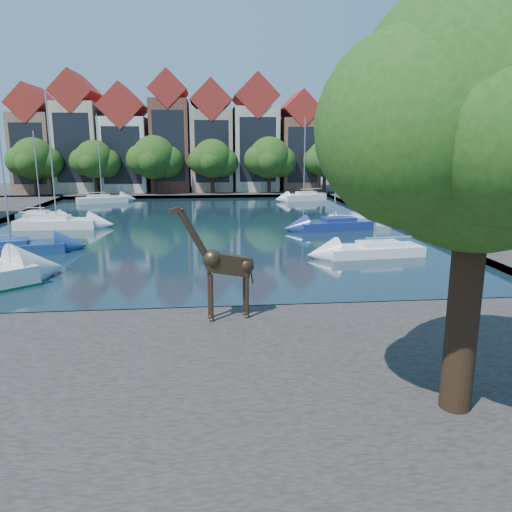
{
  "coord_description": "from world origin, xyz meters",
  "views": [
    {
      "loc": [
        1.12,
        -20.38,
        7.26
      ],
      "look_at": [
        3.08,
        -0.58,
        2.79
      ],
      "focal_mm": 35.0,
      "sensor_mm": 36.0,
      "label": 1
    }
  ],
  "objects": [
    {
      "name": "far_tree_east",
      "position": [
        10.11,
        50.49,
        5.24
      ],
      "size": [
        7.54,
        5.8,
        7.84
      ],
      "color": "#332114",
      "rests_on": "far_quay"
    },
    {
      "name": "right_quay",
      "position": [
        25.0,
        24.0,
        0.25
      ],
      "size": [
        14.0,
        52.0,
        0.5
      ],
      "primitive_type": "cube",
      "color": "#433D3A",
      "rests_on": "ground"
    },
    {
      "name": "water_basin",
      "position": [
        0.0,
        24.0,
        0.04
      ],
      "size": [
        38.0,
        50.0,
        0.08
      ],
      "primitive_type": "cube",
      "color": "black",
      "rests_on": "ground"
    },
    {
      "name": "townhouse_east_inner",
      "position": [
        2.0,
        55.99,
        7.73
      ],
      "size": [
        5.94,
        9.18,
        15.79
      ],
      "color": "tan",
      "rests_on": "far_quay"
    },
    {
      "name": "sailboat_left_e",
      "position": [
        -12.0,
        44.0,
        0.63
      ],
      "size": [
        6.38,
        4.37,
        10.81
      ],
      "color": "silver",
      "rests_on": "water_basin"
    },
    {
      "name": "far_tree_far_east",
      "position": [
        18.09,
        50.49,
        5.08
      ],
      "size": [
        6.76,
        5.2,
        7.36
      ],
      "color": "#332114",
      "rests_on": "far_quay"
    },
    {
      "name": "townhouse_east_end",
      "position": [
        15.0,
        55.99,
        7.11
      ],
      "size": [
        5.44,
        9.18,
        14.43
      ],
      "color": "brown",
      "rests_on": "far_quay"
    },
    {
      "name": "townhouse_center",
      "position": [
        -4.0,
        55.99,
        8.36
      ],
      "size": [
        5.44,
        9.18,
        16.93
      ],
      "color": "brown",
      "rests_on": "far_quay"
    },
    {
      "name": "sailboat_left_b",
      "position": [
        -12.0,
        13.79,
        0.6
      ],
      "size": [
        7.11,
        3.92,
        10.01
      ],
      "color": "navy",
      "rests_on": "water_basin"
    },
    {
      "name": "ground",
      "position": [
        0.0,
        0.0,
        0.0
      ],
      "size": [
        160.0,
        160.0,
        0.0
      ],
      "primitive_type": "plane",
      "color": "#38332B",
      "rests_on": "ground"
    },
    {
      "name": "sailboat_left_d",
      "position": [
        -15.0,
        29.68,
        0.58
      ],
      "size": [
        4.56,
        2.0,
        8.42
      ],
      "color": "silver",
      "rests_on": "water_basin"
    },
    {
      "name": "sailboat_right_a",
      "position": [
        12.0,
        10.84,
        0.57
      ],
      "size": [
        6.53,
        2.86,
        9.22
      ],
      "color": "white",
      "rests_on": "water_basin"
    },
    {
      "name": "far_tree_mid_west",
      "position": [
        -5.89,
        50.49,
        5.29
      ],
      "size": [
        7.8,
        6.0,
        8.0
      ],
      "color": "#332114",
      "rests_on": "far_quay"
    },
    {
      "name": "far_tree_mid_east",
      "position": [
        2.1,
        50.49,
        5.13
      ],
      "size": [
        7.02,
        5.4,
        7.52
      ],
      "color": "#332114",
      "rests_on": "far_quay"
    },
    {
      "name": "plane_tree",
      "position": [
        7.62,
        -9.01,
        7.67
      ],
      "size": [
        8.32,
        6.4,
        10.62
      ],
      "color": "#332114",
      "rests_on": "near_quay"
    },
    {
      "name": "townhouse_west_mid",
      "position": [
        -17.0,
        55.99,
        8.23
      ],
      "size": [
        5.94,
        9.18,
        16.79
      ],
      "color": "#C2B795",
      "rests_on": "far_quay"
    },
    {
      "name": "near_quay",
      "position": [
        0.0,
        -7.0,
        0.25
      ],
      "size": [
        50.0,
        14.0,
        0.5
      ],
      "primitive_type": "cube",
      "color": "#433D3A",
      "rests_on": "ground"
    },
    {
      "name": "sailboat_right_c",
      "position": [
        15.0,
        23.64,
        0.66
      ],
      "size": [
        5.52,
        2.64,
        9.13
      ],
      "color": "silver",
      "rests_on": "water_basin"
    },
    {
      "name": "sailboat_right_b",
      "position": [
        12.0,
        21.21,
        0.66
      ],
      "size": [
        6.67,
        3.3,
        12.11
      ],
      "color": "navy",
      "rests_on": "water_basin"
    },
    {
      "name": "far_tree_far_west",
      "position": [
        -21.9,
        50.49,
        5.18
      ],
      "size": [
        7.28,
        5.6,
        7.68
      ],
      "color": "#332114",
      "rests_on": "far_quay"
    },
    {
      "name": "far_tree_west",
      "position": [
        -13.91,
        50.49,
        5.08
      ],
      "size": [
        6.76,
        5.2,
        7.36
      ],
      "color": "#332114",
      "rests_on": "far_quay"
    },
    {
      "name": "sailboat_left_c",
      "position": [
        -12.0,
        24.35,
        0.68
      ],
      "size": [
        6.82,
        2.48,
        11.5
      ],
      "color": "white",
      "rests_on": "water_basin"
    },
    {
      "name": "giraffe_statue",
      "position": [
        1.68,
        -1.55,
        2.72
      ],
      "size": [
        3.16,
        0.9,
        4.52
      ],
      "color": "#35281A",
      "rests_on": "near_quay"
    },
    {
      "name": "townhouse_east_mid",
      "position": [
        8.5,
        55.99,
        8.1
      ],
      "size": [
        6.43,
        9.18,
        16.65
      ],
      "color": "beige",
      "rests_on": "far_quay"
    },
    {
      "name": "townhouse_west_inner",
      "position": [
        -10.5,
        55.99,
        7.35
      ],
      "size": [
        6.43,
        9.18,
        15.15
      ],
      "color": "silver",
      "rests_on": "far_quay"
    },
    {
      "name": "sailboat_right_d",
      "position": [
        13.75,
        43.97,
        0.71
      ],
      "size": [
        6.09,
        3.72,
        10.52
      ],
      "color": "silver",
      "rests_on": "water_basin"
    },
    {
      "name": "far_quay",
      "position": [
        0.0,
        56.0,
        0.25
      ],
      "size": [
        60.0,
        16.0,
        0.5
      ],
      "primitive_type": "cube",
      "color": "#433D3A",
      "rests_on": "ground"
    },
    {
      "name": "townhouse_west_end",
      "position": [
        -23.0,
        55.99,
        7.36
      ],
      "size": [
        5.44,
        9.18,
        14.93
      ],
      "color": "#876349",
      "rests_on": "far_quay"
    }
  ]
}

